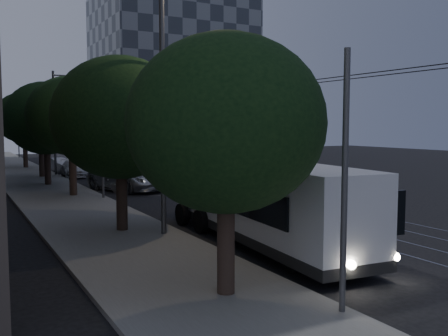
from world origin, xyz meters
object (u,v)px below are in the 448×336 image
car_white_c (58,165)px  car_white_d (71,164)px  car_white_a (113,181)px  car_white_b (74,168)px  streetlamp_far (59,112)px  streetlamp_near (173,65)px  trolleybus (257,199)px  pickup_silver (128,177)px

car_white_c → car_white_d: bearing=14.0°
car_white_a → car_white_c: 15.02m
car_white_b → streetlamp_far: bearing=128.1°
car_white_a → car_white_d: (0.57, 15.88, 0.01)m
car_white_c → streetlamp_near: 30.15m
streetlamp_near → car_white_c: bearing=87.9°
trolleybus → car_white_a: trolleybus is taller
car_white_a → car_white_c: size_ratio=0.91×
streetlamp_far → car_white_d: bearing=68.5°
trolleybus → streetlamp_near: (-2.30, 2.38, 5.00)m
streetlamp_far → pickup_silver: bearing=-79.9°
trolleybus → pickup_silver: bearing=93.2°
pickup_silver → streetlamp_near: (-2.67, -14.03, 5.76)m
car_white_d → streetlamp_near: bearing=-76.4°
car_white_a → streetlamp_far: size_ratio=0.41×
pickup_silver → car_white_b: size_ratio=1.30×
streetlamp_near → car_white_d: bearing=85.5°
pickup_silver → streetlamp_near: bearing=-120.3°
car_white_c → car_white_d: car_white_c is taller
streetlamp_far → car_white_b: bearing=-56.3°
streetlamp_near → streetlamp_far: streetlamp_near is taller
car_white_b → streetlamp_near: bearing=-89.0°
pickup_silver → streetlamp_far: size_ratio=0.70×
car_white_c → car_white_d: 1.56m
car_white_b → streetlamp_near: 25.28m
car_white_c → car_white_d: (1.29, 0.88, -0.03)m
car_white_b → car_white_d: 5.95m
trolleybus → car_white_b: (-0.86, 26.91, -0.93)m
car_white_b → streetlamp_near: size_ratio=0.43×
car_white_d → streetlamp_near: size_ratio=0.33×
trolleybus → car_white_a: 16.95m
car_white_d → streetlamp_far: bearing=-93.4°
car_white_c → car_white_d: size_ratio=1.08×
streetlamp_near → streetlamp_far: bearing=88.7°
pickup_silver → car_white_b: pickup_silver is taller
streetlamp_near → streetlamp_far: 25.87m
pickup_silver → car_white_d: (-0.31, 16.38, -0.24)m
streetlamp_near → car_white_a: bearing=83.0°
car_white_a → car_white_b: car_white_b is taller
pickup_silver → car_white_a: 1.04m
pickup_silver → car_white_b: (-1.24, 10.50, -0.17)m
trolleybus → car_white_b: trolleybus is taller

